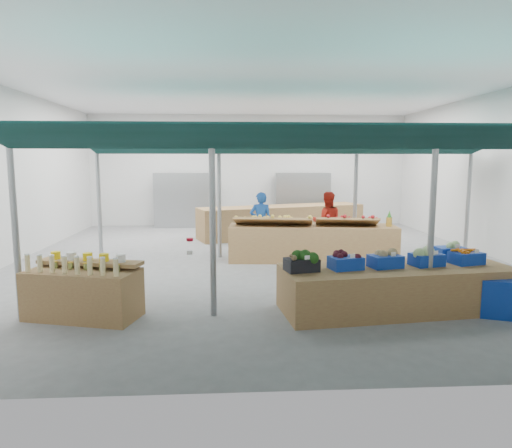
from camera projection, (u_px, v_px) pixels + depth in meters
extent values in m
plane|color=slate|center=(260.00, 261.00, 11.31)|extent=(13.00, 13.00, 0.00)
plane|color=silver|center=(260.00, 86.00, 10.74)|extent=(13.00, 13.00, 0.00)
plane|color=silver|center=(249.00, 170.00, 17.46)|extent=(12.00, 0.00, 12.00)
plane|color=silver|center=(5.00, 176.00, 10.69)|extent=(0.00, 13.00, 13.00)
plane|color=silver|center=(500.00, 175.00, 11.37)|extent=(0.00, 13.00, 13.00)
cylinder|color=gray|center=(15.00, 224.00, 6.93)|extent=(0.10, 0.10, 3.00)
cylinder|color=gray|center=(99.00, 199.00, 11.38)|extent=(0.10, 0.10, 3.00)
cylinder|color=gray|center=(213.00, 222.00, 7.10)|extent=(0.10, 0.10, 3.00)
cylinder|color=gray|center=(219.00, 199.00, 11.55)|extent=(0.10, 0.10, 3.00)
cylinder|color=gray|center=(432.00, 221.00, 7.29)|extent=(0.10, 0.10, 3.00)
cylinder|color=gray|center=(355.00, 198.00, 11.74)|extent=(0.10, 0.10, 3.00)
cylinder|color=gray|center=(468.00, 198.00, 11.91)|extent=(0.10, 0.10, 3.00)
cylinder|color=gray|center=(326.00, 135.00, 7.01)|extent=(10.00, 0.06, 0.06)
cylinder|color=gray|center=(288.00, 145.00, 11.46)|extent=(10.00, 0.06, 0.06)
cube|color=#0A2E2A|center=(335.00, 137.00, 6.38)|extent=(9.50, 1.28, 0.30)
cube|color=#0A2E2A|center=(317.00, 141.00, 7.66)|extent=(9.50, 1.28, 0.30)
cube|color=#0A2E2A|center=(292.00, 147.00, 10.83)|extent=(9.50, 1.28, 0.30)
cube|color=#0A2E2A|center=(285.00, 149.00, 12.11)|extent=(9.50, 1.28, 0.30)
cube|color=#B23F33|center=(182.00, 201.00, 16.97)|extent=(2.00, 0.50, 2.00)
cube|color=#B23F33|center=(302.00, 200.00, 17.22)|extent=(2.00, 0.50, 2.00)
cube|color=brown|center=(83.00, 294.00, 7.13)|extent=(1.86, 1.18, 0.76)
cube|color=#997247|center=(90.00, 262.00, 7.30)|extent=(1.75, 0.76, 0.06)
cube|color=brown|center=(396.00, 288.00, 7.51)|extent=(3.88, 1.70, 0.73)
cube|color=brown|center=(312.00, 243.00, 11.29)|extent=(4.15, 1.30, 0.88)
cube|color=brown|center=(282.00, 221.00, 14.98)|extent=(5.62, 2.87, 1.00)
cube|color=#0E319A|center=(497.00, 298.00, 7.18)|extent=(0.60, 0.52, 0.61)
imported|color=#18479E|center=(261.00, 222.00, 12.26)|extent=(0.63, 0.44, 1.64)
imported|color=#AF2015|center=(327.00, 222.00, 12.36)|extent=(0.84, 0.68, 1.64)
cube|color=black|center=(302.00, 265.00, 7.16)|extent=(0.57, 0.46, 0.20)
cube|color=white|center=(307.00, 258.00, 6.93)|extent=(0.08, 0.03, 0.06)
cube|color=#0E319A|center=(346.00, 263.00, 7.29)|extent=(0.57, 0.46, 0.20)
cube|color=white|center=(353.00, 256.00, 7.06)|extent=(0.08, 0.03, 0.06)
cube|color=#0E319A|center=(385.00, 261.00, 7.41)|extent=(0.57, 0.46, 0.20)
cube|color=white|center=(393.00, 254.00, 7.18)|extent=(0.08, 0.03, 0.06)
cube|color=#0E319A|center=(426.00, 260.00, 7.54)|extent=(0.57, 0.46, 0.20)
cube|color=white|center=(436.00, 253.00, 7.31)|extent=(0.08, 0.03, 0.06)
cube|color=#0E319A|center=(466.00, 258.00, 7.67)|extent=(0.57, 0.46, 0.20)
cube|color=white|center=(477.00, 251.00, 7.44)|extent=(0.08, 0.03, 0.06)
sphere|color=brown|center=(294.00, 258.00, 6.99)|extent=(0.09, 0.09, 0.09)
sphere|color=brown|center=(291.00, 256.00, 6.97)|extent=(0.06, 0.06, 0.06)
cylinder|color=#A90B1E|center=(190.00, 240.00, 7.89)|extent=(0.12, 0.12, 0.05)
cube|color=white|center=(190.00, 253.00, 7.86)|extent=(0.10, 0.01, 0.07)
cube|color=#997247|center=(273.00, 221.00, 11.14)|extent=(1.98, 0.98, 0.26)
cube|color=#997247|center=(347.00, 221.00, 11.10)|extent=(1.59, 0.91, 0.26)
cylinder|color=#8C6019|center=(389.00, 222.00, 11.07)|extent=(0.14, 0.14, 0.22)
cone|color=#26661E|center=(389.00, 214.00, 11.05)|extent=(0.12, 0.12, 0.18)
cube|color=#0E319A|center=(450.00, 252.00, 8.12)|extent=(0.54, 0.40, 0.20)
cube|color=white|center=(458.00, 246.00, 7.89)|extent=(0.08, 0.02, 0.06)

